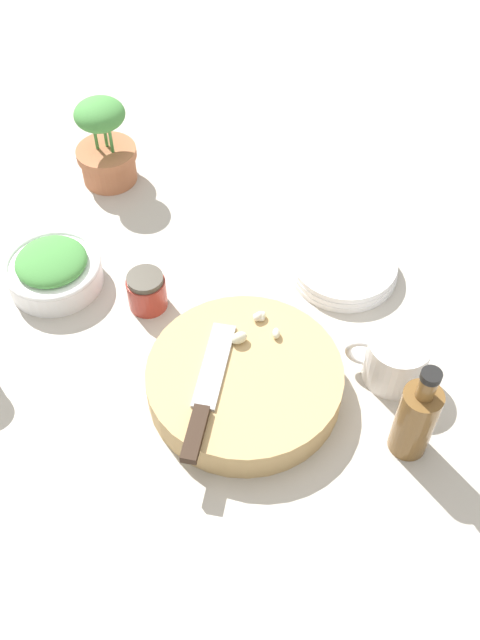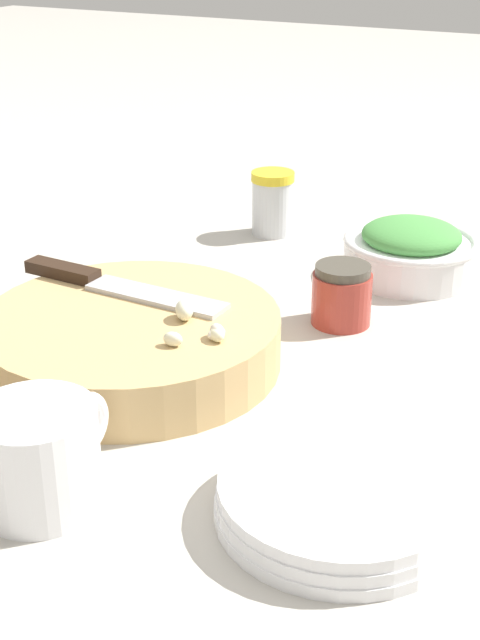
# 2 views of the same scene
# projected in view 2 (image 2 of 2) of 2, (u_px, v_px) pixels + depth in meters

# --- Properties ---
(ground_plane) EXTENTS (5.00, 5.00, 0.00)m
(ground_plane) POSITION_uv_depth(u_px,v_px,m) (269.00, 355.00, 0.87)
(ground_plane) COLOR #B2ADA3
(cutting_board) EXTENTS (0.28, 0.28, 0.05)m
(cutting_board) POSITION_uv_depth(u_px,v_px,m) (132.00, 340.00, 0.85)
(cutting_board) COLOR tan
(cutting_board) RESTS_ON ground_plane
(chef_knife) EXTENTS (0.04, 0.23, 0.01)m
(chef_knife) POSITION_uv_depth(u_px,v_px,m) (109.00, 284.00, 0.89)
(chef_knife) COLOR black
(chef_knife) RESTS_ON cutting_board
(garlic_cloves) EXTENTS (0.07, 0.07, 0.02)m
(garlic_cloves) POSITION_uv_depth(u_px,v_px,m) (196.00, 324.00, 0.80)
(garlic_cloves) COLOR #EEECC3
(garlic_cloves) RESTS_ON cutting_board
(herb_bowl) EXTENTS (0.16, 0.16, 0.07)m
(herb_bowl) POSITION_uv_depth(u_px,v_px,m) (410.00, 250.00, 1.05)
(herb_bowl) COLOR white
(herb_bowl) RESTS_ON ground_plane
(spice_jar) EXTENTS (0.06, 0.06, 0.08)m
(spice_jar) POSITION_uv_depth(u_px,v_px,m) (272.00, 203.00, 1.18)
(spice_jar) COLOR silver
(spice_jar) RESTS_ON ground_plane
(coffee_mug) EXTENTS (0.12, 0.09, 0.08)m
(coffee_mug) POSITION_uv_depth(u_px,v_px,m) (40.00, 456.00, 0.64)
(coffee_mug) COLOR white
(coffee_mug) RESTS_ON ground_plane
(plate_stack) EXTENTS (0.18, 0.18, 0.03)m
(plate_stack) POSITION_uv_depth(u_px,v_px,m) (339.00, 499.00, 0.64)
(plate_stack) COLOR white
(plate_stack) RESTS_ON ground_plane
(honey_jar) EXTENTS (0.06, 0.06, 0.07)m
(honey_jar) POSITION_uv_depth(u_px,v_px,m) (342.00, 295.00, 0.93)
(honey_jar) COLOR #9E3328
(honey_jar) RESTS_ON ground_plane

